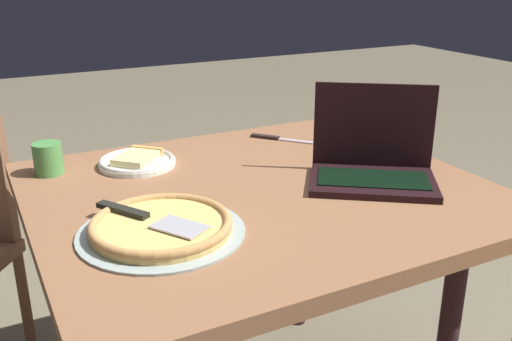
# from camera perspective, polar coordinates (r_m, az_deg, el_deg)

# --- Properties ---
(dining_table) EXTENTS (1.14, 1.01, 0.75)m
(dining_table) POSITION_cam_1_polar(r_m,az_deg,el_deg) (1.52, 0.32, -4.29)
(dining_table) COLOR brown
(dining_table) RESTS_ON ground_plane
(laptop) EXTENTS (0.39, 0.37, 0.25)m
(laptop) POSITION_cam_1_polar(r_m,az_deg,el_deg) (1.55, 11.51, 0.93)
(laptop) COLOR black
(laptop) RESTS_ON dining_table
(pizza_plate) EXTENTS (0.22, 0.22, 0.04)m
(pizza_plate) POSITION_cam_1_polar(r_m,az_deg,el_deg) (1.68, -11.67, 0.95)
(pizza_plate) COLOR white
(pizza_plate) RESTS_ON dining_table
(pizza_tray) EXTENTS (0.36, 0.36, 0.04)m
(pizza_tray) POSITION_cam_1_polar(r_m,az_deg,el_deg) (1.26, -9.40, -5.47)
(pizza_tray) COLOR #99A9A4
(pizza_tray) RESTS_ON dining_table
(table_knife) EXTENTS (0.17, 0.19, 0.01)m
(table_knife) POSITION_cam_1_polar(r_m,az_deg,el_deg) (1.89, 2.17, 3.19)
(table_knife) COLOR silver
(table_knife) RESTS_ON dining_table
(drink_cup) EXTENTS (0.08, 0.08, 0.09)m
(drink_cup) POSITION_cam_1_polar(r_m,az_deg,el_deg) (1.67, -19.91, 1.15)
(drink_cup) COLOR #50954A
(drink_cup) RESTS_ON dining_table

